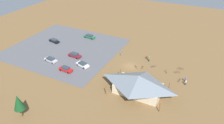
# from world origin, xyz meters

# --- Properties ---
(ground) EXTENTS (160.00, 160.00, 0.00)m
(ground) POSITION_xyz_m (0.00, 0.00, 0.00)
(ground) COLOR brown
(ground) RESTS_ON ground
(parking_lot_asphalt) EXTENTS (38.71, 35.60, 0.05)m
(parking_lot_asphalt) POSITION_xyz_m (27.02, -1.01, 0.03)
(parking_lot_asphalt) COLOR #56565B
(parking_lot_asphalt) RESTS_ON ground
(bike_pavilion) EXTENTS (14.99, 9.60, 5.46)m
(bike_pavilion) POSITION_xyz_m (-6.68, 11.40, 3.09)
(bike_pavilion) COLOR beige
(bike_pavilion) RESTS_ON ground
(trash_bin) EXTENTS (0.60, 0.60, 0.90)m
(trash_bin) POSITION_xyz_m (-3.01, -7.10, 0.45)
(trash_bin) COLOR brown
(trash_bin) RESTS_ON ground
(lot_sign) EXTENTS (0.56, 0.08, 2.20)m
(lot_sign) POSITION_xyz_m (5.22, -4.34, 1.41)
(lot_sign) COLOR #99999E
(lot_sign) RESTS_ON ground
(pine_mideast) EXTENTS (2.58, 2.58, 6.26)m
(pine_mideast) POSITION_xyz_m (14.44, 31.99, 4.32)
(pine_mideast) COLOR brown
(pine_mideast) RESTS_ON ground
(bicycle_black_by_bin) EXTENTS (1.83, 0.48, 0.86)m
(bicycle_black_by_bin) POSITION_xyz_m (-14.82, -5.30, 0.40)
(bicycle_black_by_bin) COLOR black
(bicycle_black_by_bin) RESTS_ON ground
(bicycle_purple_yard_left) EXTENTS (0.48, 1.65, 0.75)m
(bicycle_purple_yard_left) POSITION_xyz_m (-15.78, 1.25, 0.35)
(bicycle_purple_yard_left) COLOR black
(bicycle_purple_yard_left) RESTS_ON ground
(bicycle_teal_lone_west) EXTENTS (1.42, 1.02, 0.87)m
(bicycle_teal_lone_west) POSITION_xyz_m (-1.78, 0.10, 0.37)
(bicycle_teal_lone_west) COLOR black
(bicycle_teal_lone_west) RESTS_ON ground
(bicycle_yellow_back_row) EXTENTS (0.48, 1.70, 0.83)m
(bicycle_yellow_back_row) POSITION_xyz_m (-3.74, -0.70, 0.37)
(bicycle_yellow_back_row) COLOR black
(bicycle_yellow_back_row) RESTS_ON ground
(bicycle_blue_near_sign) EXTENTS (1.40, 1.04, 0.76)m
(bicycle_blue_near_sign) POSITION_xyz_m (-6.71, -2.81, 0.35)
(bicycle_blue_near_sign) COLOR black
(bicycle_blue_near_sign) RESTS_ON ground
(bicycle_white_front_row) EXTENTS (0.89, 1.56, 0.77)m
(bicycle_white_front_row) POSITION_xyz_m (-11.06, -1.74, 0.35)
(bicycle_white_front_row) COLOR black
(bicycle_white_front_row) RESTS_ON ground
(bicycle_red_lone_east) EXTENTS (1.66, 0.80, 0.88)m
(bicycle_red_lone_east) POSITION_xyz_m (-14.32, -2.77, 0.40)
(bicycle_red_lone_east) COLOR black
(bicycle_red_lone_east) RESTS_ON ground
(car_white_by_curb) EXTENTS (4.87, 2.94, 1.34)m
(car_white_by_curb) POSITION_xyz_m (14.02, 7.02, 0.73)
(car_white_by_curb) COLOR white
(car_white_by_curb) RESTS_ON parking_lot_asphalt
(car_green_mid_lot) EXTENTS (4.88, 2.09, 1.44)m
(car_green_mid_lot) POSITION_xyz_m (23.69, -12.74, 0.76)
(car_green_mid_lot) COLOR #1E6B3D
(car_green_mid_lot) RESTS_ON parking_lot_asphalt
(car_black_far_end) EXTENTS (4.88, 2.61, 1.29)m
(car_black_far_end) POSITION_xyz_m (34.08, -3.08, 0.70)
(car_black_far_end) COLOR black
(car_black_far_end) RESTS_ON parking_lot_asphalt
(car_red_aisle_side) EXTENTS (4.53, 1.95, 1.51)m
(car_red_aisle_side) POSITION_xyz_m (17.11, 11.76, 0.79)
(car_red_aisle_side) COLOR red
(car_red_aisle_side) RESTS_ON parking_lot_asphalt
(car_silver_near_entry) EXTENTS (4.90, 2.38, 1.38)m
(car_silver_near_entry) POSITION_xyz_m (25.31, 9.23, 0.73)
(car_silver_near_entry) COLOR #BCBCC1
(car_silver_near_entry) RESTS_ON parking_lot_asphalt
(car_maroon_second_row) EXTENTS (4.83, 2.21, 1.46)m
(car_maroon_second_row) POSITION_xyz_m (19.88, 3.08, 0.77)
(car_maroon_second_row) COLOR maroon
(car_maroon_second_row) RESTS_ON parking_lot_asphalt
(visitor_near_lot) EXTENTS (0.40, 0.37, 1.74)m
(visitor_near_lot) POSITION_xyz_m (-17.30, 0.71, 0.91)
(visitor_near_lot) COLOR #2D3347
(visitor_near_lot) RESTS_ON ground
(visitor_crossing_yard) EXTENTS (0.40, 0.39, 1.82)m
(visitor_crossing_yard) POSITION_xyz_m (-4.22, -5.71, 0.96)
(visitor_crossing_yard) COLOR #2D3347
(visitor_crossing_yard) RESTS_ON ground
(visitor_by_pavilion) EXTENTS (0.36, 0.37, 1.67)m
(visitor_by_pavilion) POSITION_xyz_m (-17.64, 2.16, 0.88)
(visitor_by_pavilion) COLOR #2D3347
(visitor_by_pavilion) RESTS_ON ground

